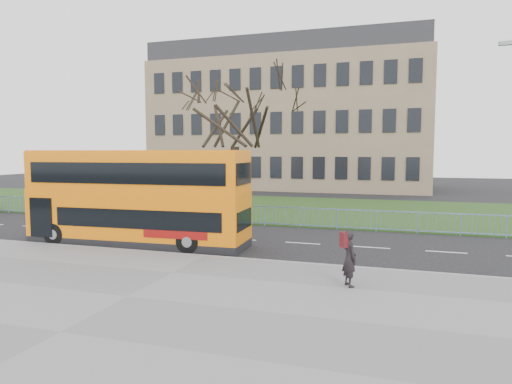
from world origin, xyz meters
TOP-DOWN VIEW (x-y plane):
  - ground at (0.00, 0.00)m, footprint 120.00×120.00m
  - pavement at (0.00, -6.75)m, footprint 80.00×10.50m
  - kerb at (0.00, -1.55)m, footprint 80.00×0.20m
  - grass_verge at (0.00, 14.30)m, footprint 80.00×15.40m
  - guard_railing at (0.00, 6.60)m, footprint 40.00×0.12m
  - bare_tree at (-3.00, 10.00)m, footprint 7.23×7.23m
  - civic_building at (-5.00, 35.00)m, footprint 30.00×15.00m
  - yellow_bus at (-3.90, -0.01)m, footprint 9.92×2.74m
  - pedestrian at (5.75, -3.92)m, footprint 0.67×0.73m

SIDE VIEW (x-z plane):
  - ground at x=0.00m, z-range 0.00..0.00m
  - grass_verge at x=0.00m, z-range 0.00..0.08m
  - pavement at x=0.00m, z-range 0.00..0.12m
  - kerb at x=0.00m, z-range 0.00..0.14m
  - guard_railing at x=0.00m, z-range 0.00..1.10m
  - pedestrian at x=5.75m, z-range 0.12..1.80m
  - yellow_bus at x=-3.90m, z-range 0.15..4.27m
  - bare_tree at x=-3.00m, z-range 0.08..10.41m
  - civic_building at x=-5.00m, z-range 0.00..14.00m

